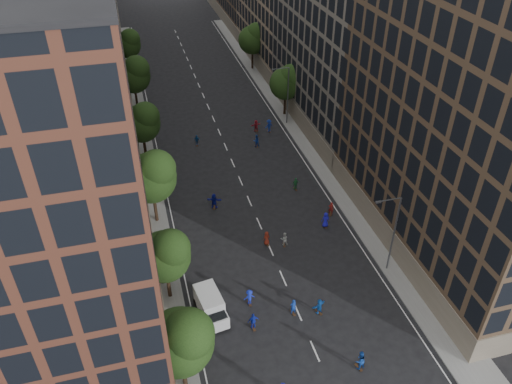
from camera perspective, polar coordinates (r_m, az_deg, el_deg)
ground at (r=71.07m, az=-3.40°, el=4.99°), size 240.00×240.00×0.00m
sidewalk_left at (r=76.57m, az=-13.48°, el=6.47°), size 4.00×105.00×0.15m
sidewalk_right at (r=80.22m, az=3.93°, el=8.78°), size 4.00×105.00×0.15m
bldg_left_a at (r=38.19m, az=-23.10°, el=-0.99°), size 14.00×22.00×30.00m
bldg_left_b at (r=58.76m, az=-21.89°, el=14.17°), size 14.00×26.00×34.00m
bldg_left_c at (r=81.50m, az=-20.53°, el=17.71°), size 14.00×20.00×28.00m
bldg_right_a at (r=50.13m, az=24.85°, el=11.22°), size 14.00×30.00×36.00m
bldg_right_b at (r=73.83m, az=10.86°, el=19.58°), size 14.00×28.00×33.00m
tree_left_0 at (r=38.39m, az=-8.43°, el=-16.38°), size 5.20×5.20×8.83m
tree_left_1 at (r=45.60m, az=-10.21°, el=-7.01°), size 4.80×4.80×8.21m
tree_left_2 at (r=54.68m, az=-11.74°, el=1.88°), size 5.60×5.60×9.45m
tree_left_3 at (r=67.15m, az=-12.85°, el=7.86°), size 5.00×5.00×8.58m
tree_left_4 at (r=81.66m, az=-13.77°, el=12.98°), size 5.40×5.40×9.08m
tree_left_5 at (r=96.88m, az=-14.40°, el=16.15°), size 4.80×4.80×8.33m
tree_right_a at (r=78.02m, az=3.57°, el=12.50°), size 5.00×5.00×8.39m
tree_right_b at (r=95.85m, az=-0.28°, el=17.18°), size 5.20×5.20×8.83m
streetlamp_near at (r=49.75m, az=15.32°, el=-4.25°), size 2.64×0.22×9.06m
streetlamp_far at (r=75.42m, az=3.50°, el=11.28°), size 2.64×0.22×9.06m
cargo_van at (r=46.57m, az=-5.19°, el=-12.83°), size 2.76×4.75×2.39m
skater_1 at (r=46.99m, az=4.27°, el=-12.95°), size 0.68×0.50×1.69m
skater_2 at (r=43.95m, az=11.79°, el=-18.35°), size 1.08×0.94×1.91m
skater_3 at (r=47.67m, az=-0.77°, el=-11.95°), size 1.10×0.67×1.65m
skater_4 at (r=45.72m, az=-0.31°, el=-14.57°), size 1.06×0.51×1.76m
skater_5 at (r=47.30m, az=7.24°, el=-12.86°), size 1.56×1.00×1.61m
skater_6 at (r=53.78m, az=1.22°, el=-5.33°), size 0.89×0.68×1.62m
skater_7 at (r=58.51m, az=8.56°, el=-1.89°), size 0.70×0.57×1.65m
skater_8 at (r=53.76m, az=3.25°, el=-5.42°), size 0.87×0.74×1.60m
skater_9 at (r=48.10m, az=-5.89°, el=-11.68°), size 1.17×0.87×1.61m
skater_10 at (r=62.17m, az=4.55°, el=0.91°), size 0.98×0.49×1.62m
skater_11 at (r=58.97m, az=-4.81°, el=-1.07°), size 1.88×1.16×1.93m
skater_12 at (r=56.54m, az=7.94°, el=-3.20°), size 0.94×0.65×1.86m
skater_13 at (r=63.60m, az=-9.54°, el=1.52°), size 0.78×0.60×1.90m
skater_14 at (r=70.98m, az=0.04°, el=5.85°), size 0.92×0.75×1.79m
skater_15 at (r=74.86m, az=1.49°, el=7.56°), size 1.39×1.03×1.91m
skater_16 at (r=71.85m, az=-6.77°, el=5.87°), size 0.98×0.65×1.55m
skater_17 at (r=74.99m, az=0.00°, el=7.55°), size 1.69×0.81×1.75m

